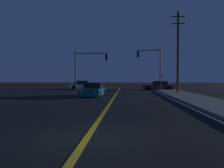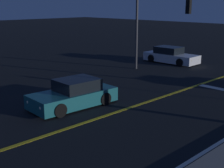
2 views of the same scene
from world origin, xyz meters
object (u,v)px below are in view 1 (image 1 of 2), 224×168
at_px(utility_pole_right, 178,51).
at_px(street_sign_corner, 161,79).
at_px(traffic_signal_far_left, 87,64).
at_px(car_lead_oncoming_charcoal, 158,86).
at_px(traffic_signal_near_right, 152,62).
at_px(car_mid_block_white, 84,85).
at_px(car_distant_tail_teal, 93,90).

relative_size(utility_pole_right, street_sign_corner, 4.03).
bearing_deg(utility_pole_right, traffic_signal_far_left, 158.33).
xyz_separation_m(car_lead_oncoming_charcoal, utility_pole_right, (1.32, -6.35, 4.34)).
xyz_separation_m(traffic_signal_near_right, utility_pole_right, (2.26, -5.96, 0.83)).
distance_m(car_mid_block_white, traffic_signal_near_right, 11.45).
relative_size(car_mid_block_white, street_sign_corner, 1.99).
distance_m(car_lead_oncoming_charcoal, car_mid_block_white, 11.74).
height_order(car_distant_tail_teal, street_sign_corner, street_sign_corner).
bearing_deg(traffic_signal_near_right, utility_pole_right, 110.76).
bearing_deg(traffic_signal_far_left, car_distant_tail_teal, -76.07).
height_order(traffic_signal_near_right, utility_pole_right, utility_pole_right).
bearing_deg(utility_pole_right, car_lead_oncoming_charcoal, 101.71).
xyz_separation_m(car_lead_oncoming_charcoal, traffic_signal_near_right, (-0.94, -0.40, 3.50)).
bearing_deg(street_sign_corner, car_lead_oncoming_charcoal, 88.52).
height_order(traffic_signal_near_right, traffic_signal_far_left, traffic_signal_near_right).
relative_size(traffic_signal_far_left, utility_pole_right, 0.60).
relative_size(car_lead_oncoming_charcoal, utility_pole_right, 0.48).
relative_size(car_lead_oncoming_charcoal, street_sign_corner, 1.93).
relative_size(car_mid_block_white, car_distant_tail_teal, 1.07).
bearing_deg(car_distant_tail_teal, utility_pole_right, -151.49).
xyz_separation_m(car_distant_tail_teal, utility_pole_right, (9.23, 4.46, 4.34)).
relative_size(car_lead_oncoming_charcoal, traffic_signal_near_right, 0.73).
height_order(car_mid_block_white, utility_pole_right, utility_pole_right).
xyz_separation_m(car_distant_tail_teal, traffic_signal_far_left, (-2.24, 9.02, 3.23)).
bearing_deg(utility_pole_right, traffic_signal_near_right, 110.76).
height_order(car_lead_oncoming_charcoal, car_distant_tail_teal, same).
distance_m(car_lead_oncoming_charcoal, traffic_signal_far_left, 10.80).
xyz_separation_m(traffic_signal_far_left, street_sign_corner, (10.07, -1.40, -2.23)).
distance_m(car_mid_block_white, utility_pole_right, 16.05).
height_order(car_mid_block_white, car_distant_tail_teal, same).
xyz_separation_m(car_lead_oncoming_charcoal, car_distant_tail_teal, (-7.92, -10.82, 0.00)).
xyz_separation_m(car_distant_tail_teal, street_sign_corner, (7.83, 7.62, 1.00)).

